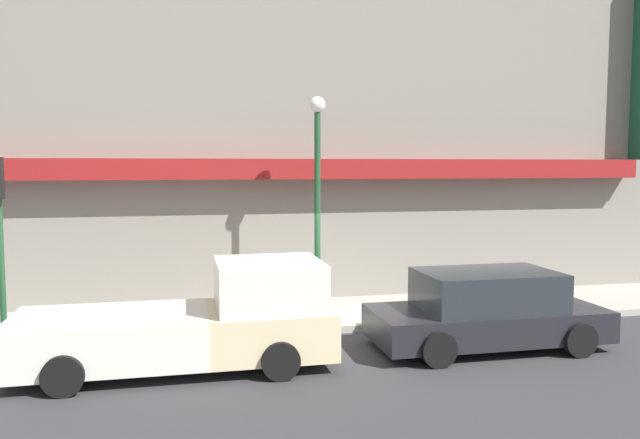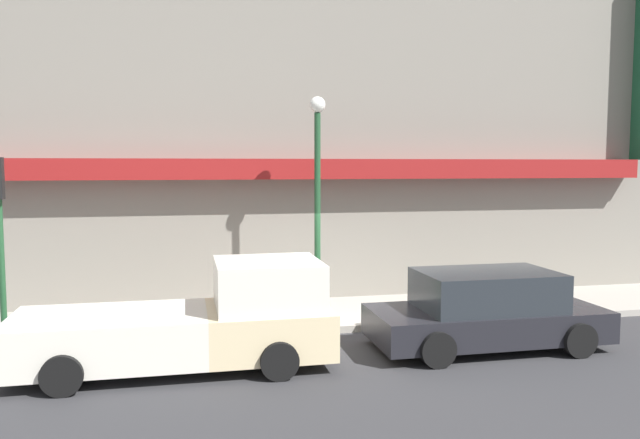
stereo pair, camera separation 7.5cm
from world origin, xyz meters
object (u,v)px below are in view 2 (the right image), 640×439
Objects in this scene: parked_car at (486,311)px; fire_hydrant at (235,306)px; street_lamp at (317,178)px; pickup_truck at (197,322)px.

parked_car is 5.32m from fire_hydrant.
street_lamp reaches higher than fire_hydrant.
street_lamp is at bearing 43.65° from pickup_truck.
parked_car reaches higher than fire_hydrant.
pickup_truck is 1.11× the size of street_lamp.
fire_hydrant is at bearing 69.97° from pickup_truck.
pickup_truck is 2.61m from fire_hydrant.
street_lamp is (2.75, 2.70, 2.49)m from pickup_truck.
street_lamp is (-2.82, 2.70, 2.57)m from parked_car.
pickup_truck is 1.21× the size of parked_car.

